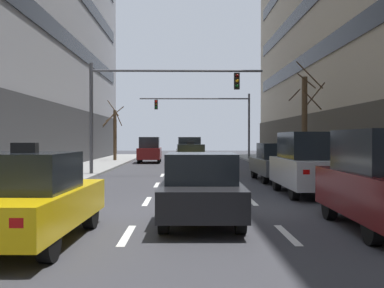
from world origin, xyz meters
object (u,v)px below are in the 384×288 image
Objects in this scene: car_driving_1 at (201,188)px; traffic_signal_1 at (213,113)px; car_driving_0 at (150,150)px; traffic_signal_0 at (147,95)px; street_tree_1 at (305,121)px; car_driving_4 at (189,151)px; pedestrian_0 at (384,166)px; car_parked_2 at (308,164)px; taxi_driving_2 at (190,158)px; taxi_driving_3 at (28,199)px; street_tree_0 at (115,133)px; car_parked_3 at (278,162)px.

traffic_signal_1 is at bearing 85.94° from car_driving_1.
traffic_signal_0 reaches higher than car_driving_0.
street_tree_1 is at bearing -50.29° from car_driving_0.
pedestrian_0 is at bearing -70.76° from car_driving_4.
traffic_signal_1 is at bearing 93.89° from car_parked_2.
taxi_driving_2 is 5.69m from car_driving_4.
car_parked_2 is 2.40m from pedestrian_0.
taxi_driving_2 is 13.46m from pedestrian_0.
traffic_signal_0 is (-2.23, -8.79, 3.12)m from car_driving_4.
street_tree_0 is (-2.83, 29.59, 1.55)m from taxi_driving_3.
car_parked_3 is at bearing 60.16° from taxi_driving_3.
street_tree_1 is at bearing 76.16° from car_parked_2.
street_tree_1 reaches higher than car_driving_0.
car_parked_2 reaches higher than car_driving_0.
taxi_driving_2 is 7.14m from car_parked_3.
traffic_signal_1 is at bearing 81.10° from taxi_driving_2.
car_parked_3 is (3.91, -11.68, -0.16)m from car_driving_4.
car_parked_3 is at bearing 110.65° from pedestrian_0.
car_driving_4 reaches higher than car_parked_3.
traffic_signal_1 is at bearing 38.12° from car_driving_0.
car_driving_0 is 3.59m from street_tree_0.
pedestrian_0 is (-0.12, -10.47, -1.84)m from street_tree_1.
taxi_driving_2 is 5.09m from traffic_signal_0.
traffic_signal_0 is 1.50× the size of street_tree_1.
car_driving_1 is 0.88× the size of street_tree_0.
car_driving_0 is 1.00× the size of car_driving_4.
street_tree_1 is at bearing -45.91° from street_tree_0.
car_parked_2 reaches higher than car_driving_4.
street_tree_1 is 3.80× the size of pedestrian_0.
car_driving_4 is (-0.03, 5.69, 0.22)m from taxi_driving_2.
car_driving_1 is at bearing -83.19° from car_driving_0.
taxi_driving_3 is at bearing -93.64° from traffic_signal_0.
taxi_driving_2 is 11.83m from car_parked_2.
car_driving_1 is at bearing -144.50° from pedestrian_0.
street_tree_0 reaches higher than taxi_driving_3.
traffic_signal_0 reaches higher than street_tree_0.
car_driving_4 is 17.31m from car_parked_2.
car_parked_2 is at bearing -71.59° from car_driving_0.
car_driving_4 reaches higher than taxi_driving_2.
taxi_driving_3 is at bearing -99.97° from taxi_driving_2.
traffic_signal_0 is at bearing -86.32° from car_driving_0.
car_driving_0 is at bearing 89.70° from taxi_driving_3.
traffic_signal_0 is 1.82× the size of street_tree_0.
car_parked_3 is at bearing 89.99° from car_parked_2.
car_parked_2 is (6.96, -20.92, 0.06)m from car_driving_0.
car_driving_4 is at bearing 75.77° from traffic_signal_0.
car_driving_0 is 5.08m from car_driving_4.
car_driving_4 is 0.95× the size of car_parked_2.
car_parked_2 is 0.75× the size of street_tree_1.
traffic_signal_1 is at bearing 98.71° from pedestrian_0.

